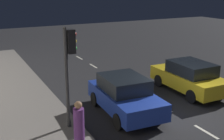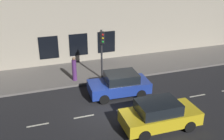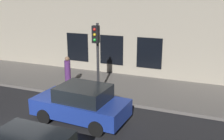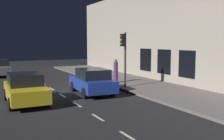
{
  "view_description": "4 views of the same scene",
  "coord_description": "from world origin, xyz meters",
  "px_view_note": "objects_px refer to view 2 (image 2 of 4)",
  "views": [
    {
      "loc": [
        7.58,
        8.67,
        5.23
      ],
      "look_at": [
        1.7,
        -2.73,
        1.51
      ],
      "focal_mm": 46.77,
      "sensor_mm": 36.0,
      "label": 1
    },
    {
      "loc": [
        -12.72,
        4.24,
        8.37
      ],
      "look_at": [
        2.76,
        -1.08,
        1.48
      ],
      "focal_mm": 41.77,
      "sensor_mm": 36.0,
      "label": 2
    },
    {
      "loc": [
        -7.43,
        -6.4,
        5.31
      ],
      "look_at": [
        3.5,
        -2.02,
        1.9
      ],
      "focal_mm": 43.01,
      "sensor_mm": 36.0,
      "label": 3
    },
    {
      "loc": [
        -4.54,
        -16.32,
        3.27
      ],
      "look_at": [
        2.18,
        -3.33,
        1.68
      ],
      "focal_mm": 42.15,
      "sensor_mm": 36.0,
      "label": 4
    }
  ],
  "objects_px": {
    "pedestrian_0": "(74,69)",
    "traffic_light": "(102,46)",
    "parked_car_0": "(159,115)",
    "parked_car_2": "(120,84)"
  },
  "relations": [
    {
      "from": "parked_car_0",
      "to": "pedestrian_0",
      "type": "distance_m",
      "value": 7.81
    },
    {
      "from": "pedestrian_0",
      "to": "traffic_light",
      "type": "bearing_deg",
      "value": 50.28
    },
    {
      "from": "traffic_light",
      "to": "parked_car_0",
      "type": "bearing_deg",
      "value": -170.25
    },
    {
      "from": "parked_car_2",
      "to": "pedestrian_0",
      "type": "bearing_deg",
      "value": 42.44
    },
    {
      "from": "parked_car_2",
      "to": "traffic_light",
      "type": "bearing_deg",
      "value": 12.75
    },
    {
      "from": "traffic_light",
      "to": "parked_car_0",
      "type": "distance_m",
      "value": 7.05
    },
    {
      "from": "traffic_light",
      "to": "parked_car_2",
      "type": "bearing_deg",
      "value": -170.45
    },
    {
      "from": "parked_car_2",
      "to": "pedestrian_0",
      "type": "distance_m",
      "value": 3.85
    },
    {
      "from": "traffic_light",
      "to": "parked_car_2",
      "type": "relative_size",
      "value": 0.91
    },
    {
      "from": "parked_car_0",
      "to": "parked_car_2",
      "type": "height_order",
      "value": "same"
    }
  ]
}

